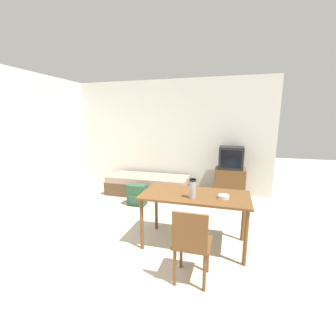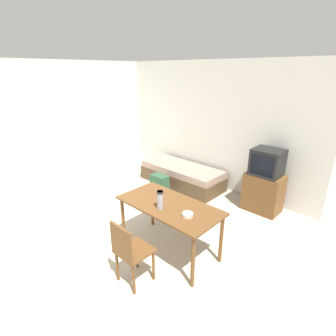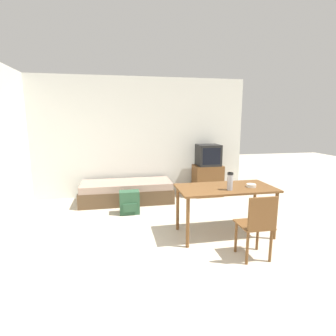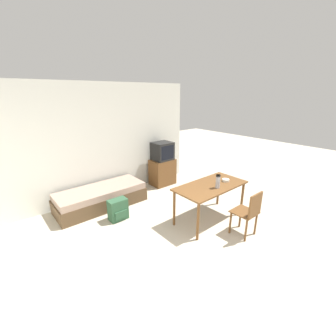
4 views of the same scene
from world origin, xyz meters
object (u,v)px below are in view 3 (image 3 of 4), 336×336
object	(u,v)px
thermos_flask	(230,181)
mate_bowl	(251,185)
dining_table	(225,192)
backpack	(129,202)
daybed	(127,192)
wooden_chair	(257,224)
tv	(208,172)

from	to	relation	value
thermos_flask	mate_bowl	distance (m)	0.42
dining_table	mate_bowl	world-z (taller)	mate_bowl
mate_bowl	backpack	bearing A→B (deg)	144.78
thermos_flask	dining_table	bearing A→B (deg)	86.71
daybed	dining_table	bearing A→B (deg)	-53.65
thermos_flask	backpack	world-z (taller)	thermos_flask
dining_table	backpack	distance (m)	1.90
dining_table	wooden_chair	xyz separation A→B (m)	(0.09, -0.80, -0.18)
wooden_chair	thermos_flask	size ratio (longest dim) A/B	3.36
thermos_flask	mate_bowl	size ratio (longest dim) A/B	1.81
daybed	wooden_chair	size ratio (longest dim) A/B	2.27
thermos_flask	backpack	size ratio (longest dim) A/B	0.58
tv	wooden_chair	xyz separation A→B (m)	(-0.37, -2.86, -0.07)
daybed	backpack	size ratio (longest dim) A/B	4.44
backpack	tv	bearing A→B (deg)	25.13
mate_bowl	backpack	size ratio (longest dim) A/B	0.32
tv	mate_bowl	bearing A→B (deg)	-91.96
wooden_chair	backpack	xyz separation A→B (m)	(-1.49, 1.99, -0.27)
tv	backpack	bearing A→B (deg)	-154.87
dining_table	backpack	world-z (taller)	dining_table
wooden_chair	mate_bowl	xyz separation A→B (m)	(0.29, 0.73, 0.29)
tv	thermos_flask	size ratio (longest dim) A/B	4.65
dining_table	wooden_chair	bearing A→B (deg)	-83.49
tv	mate_bowl	distance (m)	2.15
tv	dining_table	world-z (taller)	tv
tv	dining_table	bearing A→B (deg)	-102.47
wooden_chair	mate_bowl	size ratio (longest dim) A/B	6.08
thermos_flask	backpack	xyz separation A→B (m)	(-1.39, 1.36, -0.68)
thermos_flask	mate_bowl	xyz separation A→B (m)	(0.39, 0.10, -0.12)
dining_table	mate_bowl	bearing A→B (deg)	-10.06
tv	thermos_flask	xyz separation A→B (m)	(-0.47, -2.23, 0.34)
tv	dining_table	size ratio (longest dim) A/B	0.82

